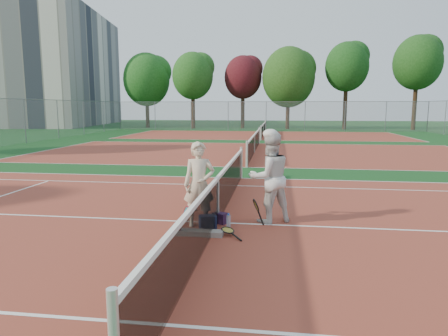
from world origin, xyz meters
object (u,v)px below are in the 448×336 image
at_px(sports_bag_purple, 220,218).
at_px(water_bottle, 229,222).
at_px(player_a, 199,185).
at_px(racket_black_held, 256,213).
at_px(apartment_block, 62,69).
at_px(sports_bag_navy, 208,222).
at_px(racket_red, 186,221).
at_px(player_b, 270,177).
at_px(net_main, 218,200).
at_px(racket_spare, 228,232).

height_order(sports_bag_purple, water_bottle, water_bottle).
xyz_separation_m(player_a, racket_black_held, (1.17, 0.17, -0.60)).
xyz_separation_m(racket_black_held, water_bottle, (-0.54, -0.33, -0.14)).
height_order(apartment_block, racket_black_held, apartment_block).
bearing_deg(apartment_block, sports_bag_navy, -57.90).
distance_m(player_a, racket_red, 0.88).
distance_m(apartment_block, water_bottle, 53.18).
distance_m(apartment_block, sports_bag_navy, 52.93).
relative_size(player_a, racket_red, 3.10).
bearing_deg(racket_black_held, player_b, -146.86).
relative_size(player_b, sports_bag_purple, 6.77).
bearing_deg(apartment_block, player_a, -58.01).
height_order(player_a, water_bottle, player_a).
bearing_deg(sports_bag_purple, player_b, 15.73).
bearing_deg(player_b, sports_bag_purple, -10.52).
bearing_deg(apartment_block, racket_black_held, -56.83).
distance_m(apartment_block, player_b, 52.93).
bearing_deg(apartment_block, player_b, -56.37).
relative_size(sports_bag_navy, water_bottle, 1.14).
relative_size(net_main, water_bottle, 36.60).
height_order(racket_black_held, sports_bag_purple, racket_black_held).
xyz_separation_m(player_a, sports_bag_purple, (0.40, 0.24, -0.77)).
height_order(net_main, player_a, player_a).
height_order(player_b, sports_bag_purple, player_b).
relative_size(net_main, sports_bag_navy, 32.03).
xyz_separation_m(net_main, sports_bag_navy, (-0.15, -0.40, -0.37)).
height_order(player_a, sports_bag_navy, player_a).
relative_size(player_b, racket_spare, 3.28).
bearing_deg(racket_spare, net_main, -18.87).
xyz_separation_m(racket_spare, sports_bag_navy, (-0.46, 0.39, 0.07)).
distance_m(player_b, sports_bag_purple, 1.38).
bearing_deg(sports_bag_purple, sports_bag_navy, -118.55).
relative_size(racket_red, sports_bag_navy, 1.67).
xyz_separation_m(racket_spare, water_bottle, (-0.03, 0.36, 0.08)).
xyz_separation_m(net_main, sports_bag_purple, (0.05, -0.03, -0.39)).
bearing_deg(racket_spare, player_a, 11.36).
height_order(racket_black_held, sports_bag_navy, racket_black_held).
height_order(apartment_block, player_a, apartment_block).
bearing_deg(net_main, racket_red, -119.22).
xyz_separation_m(net_main, racket_spare, (0.31, -0.79, -0.44)).
relative_size(player_b, racket_black_held, 3.43).
xyz_separation_m(racket_red, racket_black_held, (1.32, 0.80, -0.00)).
height_order(racket_black_held, water_bottle, racket_black_held).
bearing_deg(water_bottle, racket_spare, -85.26).
xyz_separation_m(player_b, sports_bag_purple, (-1.04, -0.29, -0.86)).
height_order(net_main, racket_black_held, net_main).
bearing_deg(racket_spare, sports_bag_purple, -21.40).
xyz_separation_m(net_main, apartment_block, (-28.00, 44.00, 6.99)).
xyz_separation_m(apartment_block, sports_bag_navy, (27.85, -44.40, -7.36)).
relative_size(net_main, racket_red, 19.16).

